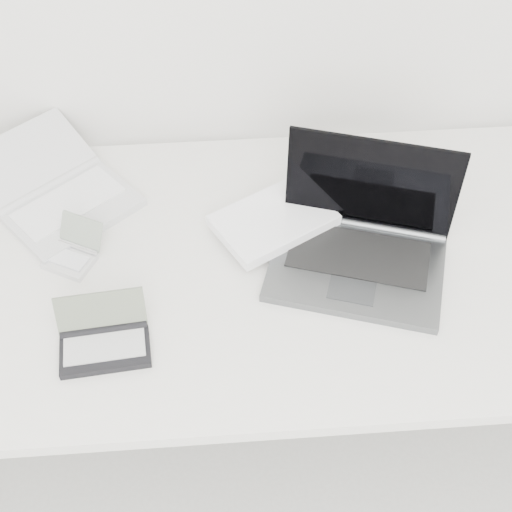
{
  "coord_description": "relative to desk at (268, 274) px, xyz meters",
  "views": [
    {
      "loc": [
        -0.1,
        0.57,
        1.88
      ],
      "look_at": [
        -0.03,
        1.51,
        0.79
      ],
      "focal_mm": 50.0,
      "sensor_mm": 36.0,
      "label": 1
    }
  ],
  "objects": [
    {
      "name": "netbook_open_white",
      "position": [
        -0.46,
        0.21,
        0.07
      ],
      "size": [
        0.43,
        0.44,
        0.09
      ],
      "rotation": [
        0.0,
        0.0,
        0.68
      ],
      "color": "silver",
      "rests_on": "desk"
    },
    {
      "name": "laptop_large",
      "position": [
        0.14,
        0.02,
        0.09
      ],
      "size": [
        0.52,
        0.44,
        0.24
      ],
      "rotation": [
        0.0,
        0.0,
        -0.31
      ],
      "color": "#55585A",
      "rests_on": "desk"
    },
    {
      "name": "pda_silver",
      "position": [
        -0.41,
        0.04,
        0.06
      ],
      "size": [
        0.14,
        0.15,
        0.07
      ],
      "rotation": [
        0.0,
        0.0,
        -0.49
      ],
      "color": "silver",
      "rests_on": "desk"
    },
    {
      "name": "palmtop_charcoal",
      "position": [
        -0.33,
        -0.2,
        0.07
      ],
      "size": [
        0.18,
        0.14,
        0.09
      ],
      "rotation": [
        0.0,
        0.0,
        0.09
      ],
      "color": "black",
      "rests_on": "desk"
    },
    {
      "name": "desk",
      "position": [
        0.0,
        0.0,
        0.0
      ],
      "size": [
        1.6,
        0.8,
        0.73
      ],
      "color": "white",
      "rests_on": "ground"
    }
  ]
}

